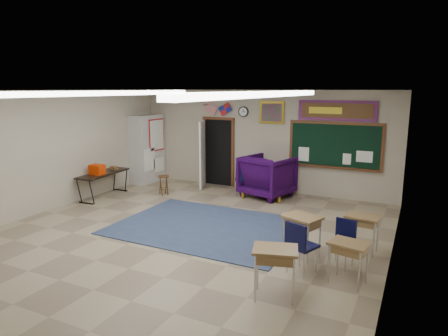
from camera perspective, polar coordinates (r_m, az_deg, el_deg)
The scene contains 24 objects.
floor at distance 8.47m, azimuth -6.22°, elevation -9.79°, with size 9.00×9.00×0.00m, color gray.
back_wall at distance 12.04m, azimuth 5.22°, elevation 3.91°, with size 8.00×0.04×3.00m, color #BEB19A.
left_wall at distance 10.74m, azimuth -24.72°, elevation 2.02°, with size 0.04×9.00×3.00m, color #BEB19A.
right_wall at distance 6.82m, azimuth 23.15°, elevation -2.68°, with size 0.04×9.00×3.00m, color #BEB19A.
ceiling at distance 7.91m, azimuth -6.69°, elevation 10.94°, with size 8.00×9.00×0.04m, color #BCBBB7.
area_rug at distance 9.02m, azimuth -2.38°, elevation -8.34°, with size 4.00×3.00×0.02m, color #334061.
fluorescent_strips at distance 7.91m, azimuth -6.68°, elevation 10.50°, with size 3.86×6.00×0.10m, color white, non-canonical shape.
doorway at distance 12.58m, azimuth -1.45°, elevation 2.24°, with size 1.10×0.89×2.16m.
chalkboard at distance 11.41m, azimuth 15.52°, elevation 2.95°, with size 2.55×0.14×1.30m.
bulletin_board at distance 11.32m, azimuth 15.79°, elevation 7.89°, with size 2.10×0.05×0.55m.
framed_art_print at distance 11.81m, azimuth 6.84°, elevation 7.87°, with size 0.75×0.05×0.65m.
wall_clock at distance 12.14m, azimuth 2.79°, elevation 8.03°, with size 0.32×0.05×0.32m.
wall_flags at distance 12.47m, azimuth -0.87°, elevation 8.73°, with size 1.16×0.06×0.70m, color red, non-canonical shape.
storage_cabinet at distance 13.34m, azimuth -10.91°, elevation 2.73°, with size 0.59×1.25×2.20m.
wingback_armchair at distance 11.41m, azimuth 6.21°, elevation -1.16°, with size 1.26×1.30×1.18m, color #220534.
student_chair_reading at distance 11.55m, azimuth 2.64°, elevation -1.74°, with size 0.44×0.44×0.88m, color black, non-canonical shape.
student_chair_desk_a at distance 6.88m, azimuth 11.11°, elevation -11.01°, with size 0.45×0.45×0.91m, color black, non-canonical shape.
student_chair_desk_b at distance 7.27m, azimuth 16.40°, elevation -10.41°, with size 0.41×0.41×0.82m, color black, non-canonical shape.
student_desk_front_left at distance 7.52m, azimuth 11.01°, elevation -9.21°, with size 0.77×0.67×0.77m.
student_desk_front_right at distance 8.01m, azimuth 19.09°, elevation -8.57°, with size 0.64×0.51×0.72m.
student_desk_back_left at distance 6.07m, azimuth 7.27°, elevation -14.26°, with size 0.76×0.65×0.77m.
student_desk_back_right at distance 6.73m, azimuth 17.32°, elevation -12.50°, with size 0.65×0.53×0.69m.
folding_table at distance 11.82m, azimuth -16.83°, elevation -2.16°, with size 0.70×1.75×0.98m.
wooden_stool at distance 11.71m, azimuth -8.61°, elevation -2.39°, with size 0.32×0.32×0.57m.
Camera 1 is at (4.30, -6.64, 3.04)m, focal length 32.00 mm.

